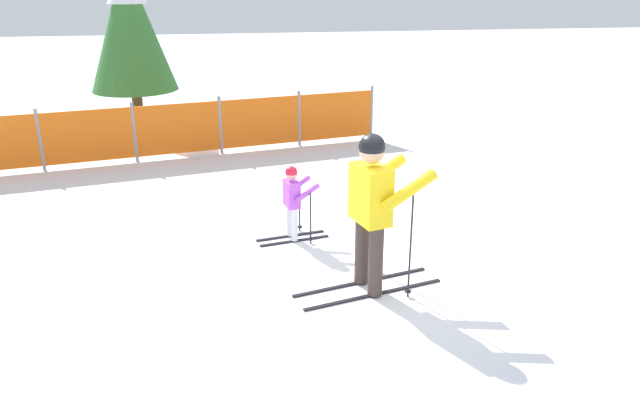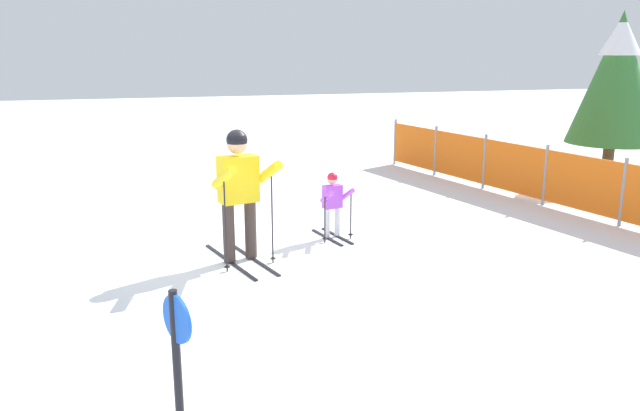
{
  "view_description": "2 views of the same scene",
  "coord_description": "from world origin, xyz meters",
  "px_view_note": "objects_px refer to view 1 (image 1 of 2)",
  "views": [
    {
      "loc": [
        -1.45,
        -5.86,
        3.23
      ],
      "look_at": [
        -0.42,
        0.4,
        0.84
      ],
      "focal_mm": 35.0,
      "sensor_mm": 36.0,
      "label": 1
    },
    {
      "loc": [
        7.81,
        -1.24,
        2.69
      ],
      "look_at": [
        0.11,
        1.06,
        0.68
      ],
      "focal_mm": 35.0,
      "sensor_mm": 36.0,
      "label": 2
    }
  ],
  "objects_px": {
    "skier_adult": "(373,199)",
    "conifer_far": "(129,24)",
    "safety_fence": "(178,129)",
    "skier_child": "(293,198)"
  },
  "relations": [
    {
      "from": "skier_adult",
      "to": "skier_child",
      "type": "bearing_deg",
      "value": 99.61
    },
    {
      "from": "skier_adult",
      "to": "conifer_far",
      "type": "bearing_deg",
      "value": 96.62
    },
    {
      "from": "skier_adult",
      "to": "safety_fence",
      "type": "xyz_separation_m",
      "value": [
        -2.26,
        5.54,
        -0.49
      ]
    },
    {
      "from": "skier_child",
      "to": "skier_adult",
      "type": "bearing_deg",
      "value": -77.15
    },
    {
      "from": "conifer_far",
      "to": "skier_child",
      "type": "bearing_deg",
      "value": -69.61
    },
    {
      "from": "skier_adult",
      "to": "safety_fence",
      "type": "distance_m",
      "value": 6.0
    },
    {
      "from": "skier_adult",
      "to": "skier_child",
      "type": "relative_size",
      "value": 1.77
    },
    {
      "from": "skier_adult",
      "to": "safety_fence",
      "type": "bearing_deg",
      "value": 97.75
    },
    {
      "from": "safety_fence",
      "to": "conifer_far",
      "type": "distance_m",
      "value": 3.63
    },
    {
      "from": "safety_fence",
      "to": "conifer_far",
      "type": "xyz_separation_m",
      "value": [
        -1.05,
        3.07,
        1.62
      ]
    }
  ]
}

